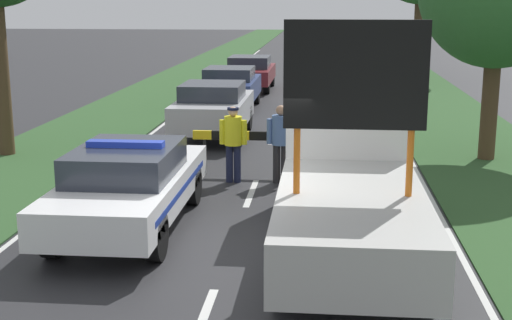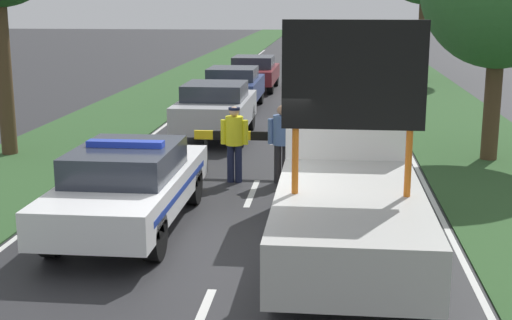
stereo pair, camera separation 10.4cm
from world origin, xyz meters
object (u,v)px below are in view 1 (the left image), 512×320
at_px(traffic_cone_behind_barrier, 128,164).
at_px(queued_car_sedan_silver, 213,109).
at_px(work_truck, 348,172).
at_px(traffic_cone_near_truck, 341,159).
at_px(queued_car_wagon_maroon, 250,72).
at_px(traffic_cone_near_police, 291,180).
at_px(traffic_cone_centre_front, 145,173).
at_px(police_officer, 233,138).
at_px(road_barrier, 249,139).
at_px(pedestrian_civilian, 281,138).
at_px(police_car, 129,184).
at_px(queued_car_hatch_blue, 230,87).

height_order(traffic_cone_behind_barrier, queued_car_sedan_silver, queued_car_sedan_silver).
height_order(work_truck, traffic_cone_near_truck, work_truck).
xyz_separation_m(work_truck, queued_car_wagon_maroon, (-3.54, 19.19, -0.38)).
bearing_deg(traffic_cone_near_police, traffic_cone_centre_front, 174.06).
bearing_deg(police_officer, queued_car_sedan_silver, -68.04).
bearing_deg(road_barrier, police_officer, -115.96).
distance_m(pedestrian_civilian, traffic_cone_near_truck, 1.69).
distance_m(road_barrier, traffic_cone_near_police, 1.81).
relative_size(police_car, queued_car_sedan_silver, 1.21).
relative_size(police_car, pedestrian_civilian, 2.97).
bearing_deg(traffic_cone_near_police, police_officer, 152.65).
height_order(work_truck, queued_car_wagon_maroon, work_truck).
relative_size(police_car, work_truck, 0.80).
bearing_deg(traffic_cone_centre_front, road_barrier, 27.84).
xyz_separation_m(police_car, queued_car_sedan_silver, (0.16, 8.07, 0.06)).
relative_size(road_barrier, pedestrian_civilian, 1.52).
height_order(police_officer, queued_car_wagon_maroon, police_officer).
distance_m(traffic_cone_centre_front, queued_car_hatch_blue, 10.56).
distance_m(road_barrier, queued_car_hatch_blue, 9.60).
distance_m(traffic_cone_near_truck, queued_car_sedan_silver, 5.23).
bearing_deg(traffic_cone_near_police, queued_car_sedan_silver, 113.79).
xyz_separation_m(road_barrier, traffic_cone_near_police, (0.99, -1.41, -0.53)).
xyz_separation_m(work_truck, queued_car_hatch_blue, (-3.69, 13.78, -0.36)).
relative_size(pedestrian_civilian, traffic_cone_near_truck, 2.51).
relative_size(queued_car_sedan_silver, queued_car_hatch_blue, 1.00).
xyz_separation_m(police_officer, queued_car_sedan_silver, (-1.17, 4.85, -0.14)).
relative_size(road_barrier, police_officer, 1.56).
height_order(road_barrier, queued_car_hatch_blue, queued_car_hatch_blue).
xyz_separation_m(road_barrier, pedestrian_civilian, (0.73, -0.73, 0.19)).
height_order(police_officer, traffic_cone_near_police, police_officer).
height_order(road_barrier, traffic_cone_centre_front, road_barrier).
bearing_deg(work_truck, traffic_cone_near_truck, -91.43).
xyz_separation_m(work_truck, traffic_cone_behind_barrier, (-4.61, 3.84, -0.86)).
height_order(traffic_cone_behind_barrier, queued_car_wagon_maroon, queued_car_wagon_maroon).
bearing_deg(road_barrier, pedestrian_civilian, -52.46).
bearing_deg(traffic_cone_centre_front, queued_car_sedan_silver, 82.92).
bearing_deg(queued_car_sedan_silver, queued_car_hatch_blue, -87.34).
xyz_separation_m(queued_car_hatch_blue, queued_car_wagon_maroon, (0.14, 5.41, -0.02)).
relative_size(work_truck, traffic_cone_centre_front, 12.32).
relative_size(police_officer, traffic_cone_near_truck, 2.46).
distance_m(traffic_cone_centre_front, traffic_cone_near_truck, 4.27).
xyz_separation_m(road_barrier, traffic_cone_near_truck, (2.00, 0.18, -0.45)).
bearing_deg(work_truck, police_car, -6.97).
bearing_deg(pedestrian_civilian, traffic_cone_near_police, -51.35).
xyz_separation_m(traffic_cone_near_truck, queued_car_sedan_silver, (-3.44, 3.91, 0.49)).
height_order(queued_car_hatch_blue, queued_car_wagon_maroon, queued_car_hatch_blue).
distance_m(traffic_cone_behind_barrier, queued_car_sedan_silver, 4.76).
bearing_deg(road_barrier, queued_car_sedan_silver, 101.96).
xyz_separation_m(police_officer, traffic_cone_behind_barrier, (-2.35, 0.27, -0.68)).
xyz_separation_m(work_truck, police_officer, (-2.27, 3.57, -0.18)).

